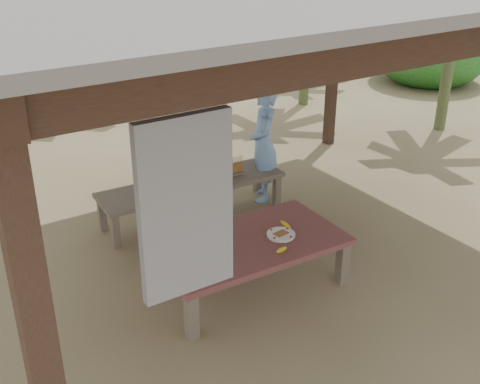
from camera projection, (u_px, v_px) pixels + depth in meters
ground at (267, 259)px, 6.32m from camera, size 80.00×80.00×0.00m
work_table at (248, 247)px, 5.69m from camera, size 1.83×1.06×0.50m
bench at (192, 187)px, 7.00m from camera, size 2.23×0.72×0.45m
ripe_banana_bunch at (203, 243)px, 5.46m from camera, size 0.32×0.30×0.16m
plate at (281, 235)px, 5.73m from camera, size 0.27×0.27×0.04m
loose_banana_front at (282, 250)px, 5.47m from camera, size 0.16×0.08×0.04m
loose_banana_side at (286, 225)px, 5.90m from camera, size 0.05×0.15×0.04m
water_flask at (196, 225)px, 5.68m from camera, size 0.08×0.08×0.30m
green_banana_stalk at (169, 175)px, 6.79m from camera, size 0.29×0.29×0.31m
cooking_pot at (213, 170)px, 7.11m from camera, size 0.20×0.20×0.17m
skewer_rack at (237, 165)px, 7.14m from camera, size 0.18×0.09×0.24m
woman at (264, 144)px, 7.34m from camera, size 0.58×0.64×1.46m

